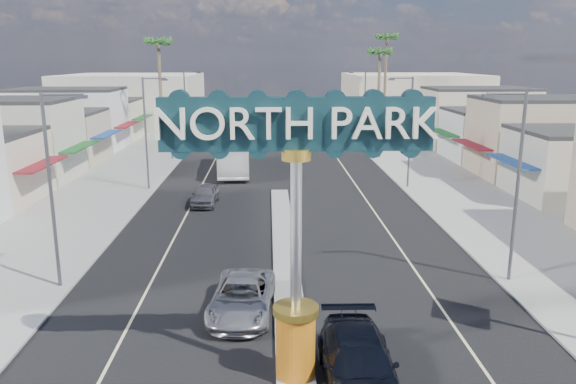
{
  "coord_description": "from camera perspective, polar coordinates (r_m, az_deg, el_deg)",
  "views": [
    {
      "loc": [
        -0.84,
        -14.76,
        10.42
      ],
      "look_at": [
        0.06,
        11.05,
        4.25
      ],
      "focal_mm": 35.0,
      "sensor_mm": 36.0,
      "label": 1
    }
  ],
  "objects": [
    {
      "name": "storefront_row_left",
      "position": [
        62.67,
        -23.79,
        5.49
      ],
      "size": [
        12.0,
        42.0,
        6.0
      ],
      "primitive_type": "cube",
      "color": "beige",
      "rests_on": "ground"
    },
    {
      "name": "palm_left_far",
      "position": [
        65.9,
        -13.03,
        14.03
      ],
      "size": [
        2.6,
        2.6,
        13.1
      ],
      "color": "brown",
      "rests_on": "ground"
    },
    {
      "name": "storefront_row_right",
      "position": [
        63.31,
        21.23,
        5.79
      ],
      "size": [
        12.0,
        42.0,
        6.0
      ],
      "primitive_type": "cube",
      "color": "#B7B29E",
      "rests_on": "ground"
    },
    {
      "name": "streetlight_l_mid",
      "position": [
        46.08,
        -14.09,
        6.36
      ],
      "size": [
        2.03,
        0.22,
        9.0
      ],
      "color": "#47474C",
      "rests_on": "ground"
    },
    {
      "name": "gateway_sign",
      "position": [
        17.35,
        0.84,
        -1.58
      ],
      "size": [
        8.2,
        1.5,
        9.15
      ],
      "color": "orange",
      "rests_on": "median_island"
    },
    {
      "name": "streetlight_r_far",
      "position": [
        67.91,
        7.65,
        8.79
      ],
      "size": [
        2.03,
        0.22,
        9.0
      ],
      "color": "#47474C",
      "rests_on": "ground"
    },
    {
      "name": "suv_left",
      "position": [
        23.82,
        -4.7,
        -10.57
      ],
      "size": [
        2.92,
        5.58,
        1.5
      ],
      "primitive_type": "imported",
      "rotation": [
        0.0,
        0.0,
        -0.08
      ],
      "color": "#A0A1A5",
      "rests_on": "ground"
    },
    {
      "name": "suv_right",
      "position": [
        19.0,
        7.18,
        -16.95
      ],
      "size": [
        2.42,
        5.83,
        1.68
      ],
      "primitive_type": "imported",
      "rotation": [
        0.0,
        0.0,
        -0.01
      ],
      "color": "black",
      "rests_on": "ground"
    },
    {
      "name": "streetlight_l_near",
      "position": [
        27.08,
        -22.7,
        0.98
      ],
      "size": [
        2.03,
        0.22,
        9.0
      ],
      "color": "#47474C",
      "rests_on": "ground"
    },
    {
      "name": "sidewalk_right",
      "position": [
        48.28,
        15.95,
        0.51
      ],
      "size": [
        8.0,
        120.0,
        0.12
      ],
      "primitive_type": "cube",
      "color": "gray",
      "rests_on": "ground"
    },
    {
      "name": "backdrop_far_left",
      "position": [
        92.44,
        -15.42,
        8.97
      ],
      "size": [
        20.0,
        20.0,
        8.0
      ],
      "primitive_type": "cube",
      "color": "#B7B29E",
      "rests_on": "ground"
    },
    {
      "name": "car_parked_left",
      "position": [
        41.35,
        -8.41,
        -0.26
      ],
      "size": [
        1.97,
        4.4,
        1.47
      ],
      "primitive_type": "imported",
      "rotation": [
        0.0,
        0.0,
        -0.05
      ],
      "color": "slate",
      "rests_on": "ground"
    },
    {
      "name": "streetlight_r_near",
      "position": [
        27.72,
        22.04,
        1.3
      ],
      "size": [
        2.03,
        0.22,
        9.0
      ],
      "color": "#47474C",
      "rests_on": "ground"
    },
    {
      "name": "traffic_signal_right",
      "position": [
        59.92,
        7.71,
        7.42
      ],
      "size": [
        5.09,
        0.45,
        6.0
      ],
      "color": "#47474C",
      "rests_on": "ground"
    },
    {
      "name": "road",
      "position": [
        45.96,
        -0.9,
        0.33
      ],
      "size": [
        20.0,
        120.0,
        0.01
      ],
      "primitive_type": "cube",
      "color": "black",
      "rests_on": "ground"
    },
    {
      "name": "backdrop_far_right",
      "position": [
        92.84,
        12.41,
        9.15
      ],
      "size": [
        20.0,
        20.0,
        8.0
      ],
      "primitive_type": "cube",
      "color": "beige",
      "rests_on": "ground"
    },
    {
      "name": "sidewalk_left",
      "position": [
        47.79,
        -17.93,
        0.24
      ],
      "size": [
        8.0,
        120.0,
        0.12
      ],
      "primitive_type": "cube",
      "color": "gray",
      "rests_on": "ground"
    },
    {
      "name": "ground",
      "position": [
        45.96,
        -0.9,
        0.32
      ],
      "size": [
        160.0,
        160.0,
        0.0
      ],
      "primitive_type": "plane",
      "color": "gray",
      "rests_on": "ground"
    },
    {
      "name": "streetlight_l_far",
      "position": [
        67.65,
        -10.26,
        8.68
      ],
      "size": [
        2.03,
        0.22,
        9.0
      ],
      "color": "#47474C",
      "rests_on": "ground"
    },
    {
      "name": "palm_right_mid",
      "position": [
        72.1,
        9.32,
        13.4
      ],
      "size": [
        2.6,
        2.6,
        12.1
      ],
      "color": "brown",
      "rests_on": "ground"
    },
    {
      "name": "palm_right_far",
      "position": [
        78.4,
        9.99,
        14.67
      ],
      "size": [
        2.6,
        2.6,
        14.1
      ],
      "color": "brown",
      "rests_on": "ground"
    },
    {
      "name": "traffic_signal_left",
      "position": [
        59.66,
        -10.11,
        7.31
      ],
      "size": [
        5.09,
        0.45,
        6.0
      ],
      "color": "#47474C",
      "rests_on": "ground"
    },
    {
      "name": "median_island",
      "position": [
        30.57,
        -0.31,
        -6.34
      ],
      "size": [
        1.3,
        30.0,
        0.16
      ],
      "primitive_type": "cube",
      "color": "gray",
      "rests_on": "ground"
    },
    {
      "name": "city_bus",
      "position": [
        53.03,
        -5.63,
        3.79
      ],
      "size": [
        3.39,
        11.62,
        3.2
      ],
      "primitive_type": "imported",
      "rotation": [
        0.0,
        0.0,
        0.06
      ],
      "color": "white",
      "rests_on": "ground"
    },
    {
      "name": "streetlight_r_mid",
      "position": [
        46.46,
        12.13,
        6.51
      ],
      "size": [
        2.03,
        0.22,
        9.0
      ],
      "color": "#47474C",
      "rests_on": "ground"
    }
  ]
}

